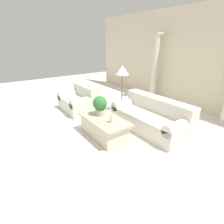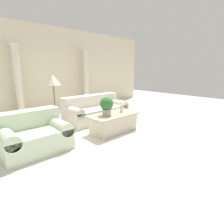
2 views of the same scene
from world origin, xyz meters
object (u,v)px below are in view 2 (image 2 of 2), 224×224
Objects in this scene: sofa_long at (96,110)px; floor_lamp at (53,82)px; loveseat at (34,134)px; coffee_table at (114,123)px; potted_plant at (107,105)px.

floor_lamp is at bearing 175.76° from sofa_long.
sofa_long is 2.46m from loveseat.
floor_lamp is (-0.99, 1.33, 1.04)m from coffee_table.
sofa_long is at bearing 21.40° from loveseat.
potted_plant is (-0.56, -1.19, 0.42)m from sofa_long.
floor_lamp is (-1.33, 0.10, 0.96)m from sofa_long.
sofa_long is 1.39× the size of floor_lamp.
floor_lamp is (-0.78, 1.29, 0.54)m from potted_plant.
sofa_long is 1.28m from coffee_table.
potted_plant is at bearing 169.57° from coffee_table.
loveseat is 2.70× the size of potted_plant.
potted_plant is at bearing -115.11° from sofa_long.
sofa_long is at bearing 74.16° from coffee_table.
sofa_long is 1.65m from floor_lamp.
potted_plant reaches higher than sofa_long.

